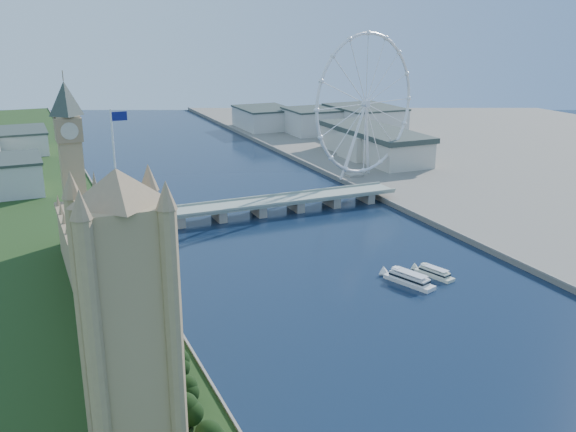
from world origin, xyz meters
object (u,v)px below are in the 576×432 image
london_eye (366,104)px  tour_boat_far (434,276)px  victoria_tower (127,317)px  tour_boat_near (409,284)px

london_eye → tour_boat_far: london_eye is taller
victoria_tower → tour_boat_far: bearing=27.7°
tour_boat_near → london_eye: bearing=47.2°
london_eye → tour_boat_far: (-72.50, -204.17, -67.52)m
victoria_tower → tour_boat_near: 195.90m
tour_boat_near → tour_boat_far: 19.02m
london_eye → tour_boat_far: bearing=-109.5°
london_eye → tour_boat_near: (-91.25, -207.32, -67.52)m
london_eye → tour_boat_near: london_eye is taller
tour_boat_near → tour_boat_far: size_ratio=1.24×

